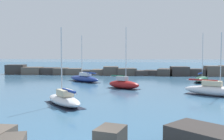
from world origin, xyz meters
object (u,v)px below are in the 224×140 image
at_px(sailboat_moored_1, 201,79).
at_px(sailboat_moored_4, 215,90).
at_px(sailboat_moored_3, 64,99).
at_px(sailboat_moored_0, 124,84).
at_px(sailboat_moored_2, 84,78).

xyz_separation_m(sailboat_moored_1, sailboat_moored_4, (-2.17, -16.20, 0.12)).
bearing_deg(sailboat_moored_4, sailboat_moored_1, 82.36).
height_order(sailboat_moored_1, sailboat_moored_3, sailboat_moored_1).
bearing_deg(sailboat_moored_0, sailboat_moored_2, 132.85).
relative_size(sailboat_moored_0, sailboat_moored_1, 1.01).
bearing_deg(sailboat_moored_3, sailboat_moored_1, 51.21).
bearing_deg(sailboat_moored_3, sailboat_moored_2, 97.69).
xyz_separation_m(sailboat_moored_0, sailboat_moored_2, (-8.23, 8.87, -0.05)).
bearing_deg(sailboat_moored_2, sailboat_moored_1, 4.47).
height_order(sailboat_moored_0, sailboat_moored_2, sailboat_moored_0).
relative_size(sailboat_moored_0, sailboat_moored_4, 1.18).
relative_size(sailboat_moored_1, sailboat_moored_4, 1.17).
distance_m(sailboat_moored_0, sailboat_moored_1, 17.64).
height_order(sailboat_moored_3, sailboat_moored_4, sailboat_moored_3).
distance_m(sailboat_moored_1, sailboat_moored_2, 22.38).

